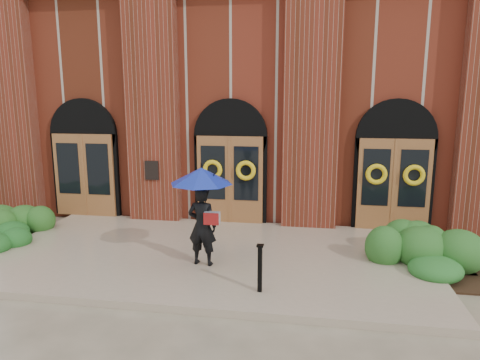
# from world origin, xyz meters

# --- Properties ---
(ground) EXTENTS (90.00, 90.00, 0.00)m
(ground) POSITION_xyz_m (0.00, 0.00, 0.00)
(ground) COLOR gray
(ground) RESTS_ON ground
(landing) EXTENTS (10.00, 5.30, 0.15)m
(landing) POSITION_xyz_m (0.00, 0.15, 0.07)
(landing) COLOR tan
(landing) RESTS_ON ground
(church_building) EXTENTS (16.20, 12.53, 7.00)m
(church_building) POSITION_xyz_m (0.00, 8.78, 3.50)
(church_building) COLOR maroon
(church_building) RESTS_ON ground
(man_with_umbrella) EXTENTS (1.47, 1.47, 2.13)m
(man_with_umbrella) POSITION_xyz_m (0.02, -0.56, 1.64)
(man_with_umbrella) COLOR black
(man_with_umbrella) RESTS_ON landing
(metal_post) EXTENTS (0.13, 0.13, 0.92)m
(metal_post) POSITION_xyz_m (1.40, -1.69, 0.63)
(metal_post) COLOR black
(metal_post) RESTS_ON landing
(hedge_wall_right) EXTENTS (3.44, 1.38, 0.88)m
(hedge_wall_right) POSITION_xyz_m (5.38, 0.81, 0.44)
(hedge_wall_right) COLOR #25561E
(hedge_wall_right) RESTS_ON ground
(hedge_front_left) EXTENTS (1.48, 1.27, 0.52)m
(hedge_front_left) POSITION_xyz_m (-5.10, 0.00, 0.26)
(hedge_front_left) COLOR #1C521C
(hedge_front_left) RESTS_ON ground
(hedge_front_right) EXTENTS (1.32, 1.13, 0.47)m
(hedge_front_right) POSITION_xyz_m (5.10, -0.23, 0.23)
(hedge_front_right) COLOR #225B20
(hedge_front_right) RESTS_ON ground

